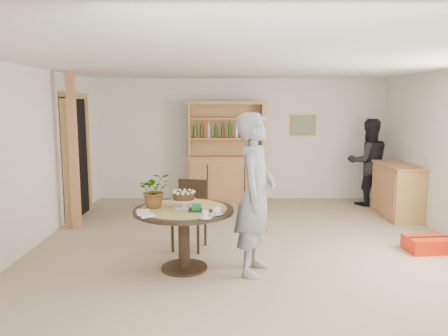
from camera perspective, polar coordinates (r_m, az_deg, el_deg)
ground at (r=5.95m, az=3.24°, el=-11.19°), size 7.00×7.00×0.00m
room_shell at (r=5.62m, az=3.41°, el=5.79°), size 6.04×7.04×2.52m
doorway at (r=8.09m, az=-18.74°, el=1.66°), size 0.13×1.10×2.18m
pine_post at (r=7.25m, az=-19.07°, el=2.05°), size 0.12×0.12×2.50m
hutch at (r=8.94m, az=0.27°, el=0.01°), size 1.62×0.54×2.04m
sideboard at (r=8.33m, az=21.70°, el=-2.72°), size 0.54×1.26×0.94m
dining_table at (r=5.30m, az=-5.27°, el=-6.86°), size 1.20×1.20×0.76m
dining_chair at (r=6.11m, az=-4.36°, el=-5.44°), size 0.50×0.50×0.95m
birthday_cake at (r=5.28m, az=-5.26°, el=-3.80°), size 0.30×0.30×0.20m
flower_vase at (r=5.31m, az=-9.04°, el=-2.85°), size 0.47×0.44×0.42m
gift_tray at (r=5.12m, az=-3.03°, el=-5.29°), size 0.30×0.20×0.08m
coffee_cup_a at (r=4.95m, az=-0.98°, el=-5.58°), size 0.15×0.15×0.09m
coffee_cup_b at (r=4.80m, az=-2.46°, el=-6.12°), size 0.15×0.15×0.08m
napkins at (r=5.01m, az=-10.34°, el=-5.84°), size 0.24×0.33×0.03m
teen_boy at (r=5.11m, az=4.12°, el=-3.44°), size 0.64×0.80×1.90m
adult_person at (r=9.03m, az=18.32°, el=0.73°), size 0.89×0.73×1.71m
red_suitcase at (r=6.65m, az=25.14°, el=-8.98°), size 0.64×0.46×0.21m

